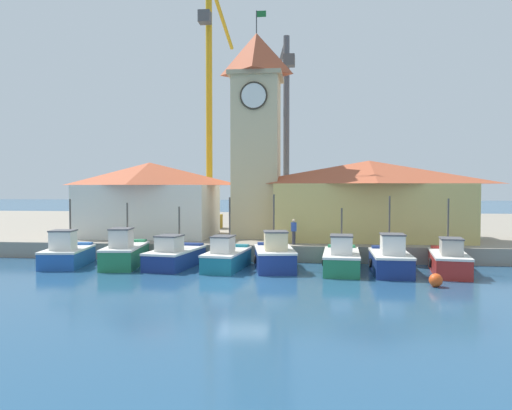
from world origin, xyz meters
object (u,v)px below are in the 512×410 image
at_px(fishing_boat_right_outer, 449,261).
at_px(warehouse_left, 150,198).
at_px(fishing_boat_far_left, 67,254).
at_px(fishing_boat_mid_left, 227,257).
at_px(fishing_boat_left_outer, 125,253).
at_px(port_crane_far, 286,154).
at_px(fishing_boat_left_inner, 175,256).
at_px(clock_tower, 256,130).
at_px(mooring_buoy, 436,280).
at_px(port_crane_near, 210,130).
at_px(fishing_boat_mid_right, 341,259).
at_px(warehouse_right, 369,199).
at_px(fishing_boat_center, 275,256).
at_px(fishing_boat_right_inner, 390,260).
at_px(dock_worker_near_tower, 294,231).

distance_m(fishing_boat_right_outer, warehouse_left, 21.40).
xyz_separation_m(fishing_boat_far_left, fishing_boat_mid_left, (9.64, -0.02, -0.04)).
height_order(fishing_boat_left_outer, port_crane_far, port_crane_far).
distance_m(fishing_boat_right_outer, port_crane_far, 21.31).
bearing_deg(fishing_boat_left_inner, clock_tower, 63.68).
bearing_deg(port_crane_far, mooring_buoy, -68.89).
bearing_deg(fishing_boat_mid_left, fishing_boat_left_outer, 177.30).
xyz_separation_m(fishing_boat_mid_left, mooring_buoy, (10.67, -3.92, -0.36)).
xyz_separation_m(fishing_boat_left_outer, port_crane_near, (2.02, 15.09, 8.94)).
xyz_separation_m(fishing_boat_left_inner, port_crane_near, (-1.03, 15.08, 9.06)).
relative_size(fishing_boat_mid_right, port_crane_far, 0.29).
bearing_deg(fishing_boat_mid_right, fishing_boat_far_left, 179.51).
bearing_deg(warehouse_right, warehouse_left, 178.81).
xyz_separation_m(fishing_boat_far_left, warehouse_right, (18.45, 7.74, 3.12)).
height_order(fishing_boat_left_outer, fishing_boat_left_inner, fishing_boat_left_outer).
bearing_deg(fishing_boat_center, fishing_boat_right_inner, -5.35).
distance_m(fishing_boat_right_inner, dock_worker_near_tower, 6.87).
relative_size(fishing_boat_right_outer, port_crane_near, 0.23).
bearing_deg(fishing_boat_right_outer, port_crane_near, 136.65).
height_order(fishing_boat_left_inner, clock_tower, clock_tower).
bearing_deg(port_crane_far, fishing_boat_right_outer, -60.77).
bearing_deg(port_crane_far, warehouse_right, -56.61).
xyz_separation_m(fishing_boat_center, mooring_buoy, (7.93, -4.05, -0.45)).
relative_size(fishing_boat_right_outer, mooring_buoy, 7.81).
bearing_deg(fishing_boat_right_outer, fishing_boat_far_left, 179.62).
bearing_deg(fishing_boat_right_inner, warehouse_left, 152.35).
bearing_deg(fishing_boat_right_inner, dock_worker_near_tower, 142.87).
xyz_separation_m(warehouse_right, port_crane_near, (-12.97, 7.62, 5.89)).
height_order(fishing_boat_far_left, port_crane_far, port_crane_far).
relative_size(fishing_boat_left_outer, fishing_boat_right_outer, 0.99).
bearing_deg(fishing_boat_right_outer, fishing_boat_left_outer, 178.72).
height_order(clock_tower, warehouse_right, clock_tower).
relative_size(port_crane_far, mooring_buoy, 26.97).
height_order(fishing_boat_right_inner, warehouse_right, warehouse_right).
distance_m(fishing_boat_left_outer, fishing_boat_mid_left, 6.19).
relative_size(fishing_boat_left_inner, warehouse_right, 0.38).
height_order(fishing_boat_left_outer, port_crane_near, port_crane_near).
bearing_deg(fishing_boat_right_inner, fishing_boat_mid_left, 177.05).
relative_size(fishing_boat_left_inner, fishing_boat_center, 1.09).
xyz_separation_m(fishing_boat_left_inner, warehouse_right, (11.94, 7.46, 3.17)).
bearing_deg(fishing_boat_right_outer, clock_tower, 144.04).
xyz_separation_m(fishing_boat_left_outer, fishing_boat_right_inner, (15.28, -0.76, -0.04)).
bearing_deg(fishing_boat_mid_right, warehouse_right, 73.61).
xyz_separation_m(fishing_boat_right_outer, port_crane_near, (-16.42, 15.50, 9.02)).
bearing_deg(port_crane_near, fishing_boat_center, -65.64).
relative_size(fishing_boat_far_left, fishing_boat_mid_right, 0.89).
bearing_deg(fishing_boat_center, mooring_buoy, -27.04).
bearing_deg(fishing_boat_left_inner, dock_worker_near_tower, 25.92).
distance_m(fishing_boat_left_outer, fishing_boat_left_inner, 3.05).
bearing_deg(fishing_boat_right_inner, fishing_boat_right_outer, 6.28).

